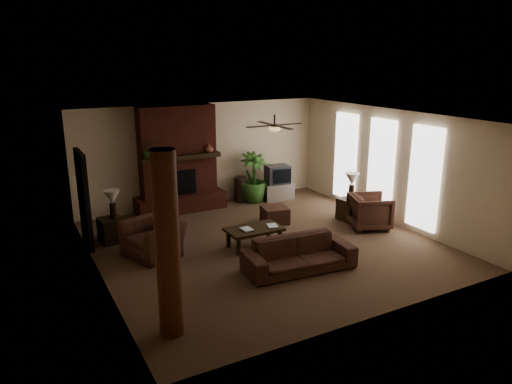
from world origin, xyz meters
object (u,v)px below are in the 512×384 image
sofa (299,249)px  lamp_left (112,199)px  armchair_right (370,210)px  lamp_right (352,181)px  armchair_left (153,233)px  side_table_right (350,209)px  floor_vase (240,187)px  ottoman (275,215)px  tv_stand (278,191)px  coffee_table (254,230)px  log_column (167,246)px  side_table_left (112,230)px  floor_plant (253,188)px

sofa → lamp_left: lamp_left is taller
armchair_right → lamp_right: (0.03, 0.75, 0.55)m
armchair_left → side_table_right: bearing=68.9°
armchair_right → floor_vase: size_ratio=1.18×
ottoman → armchair_left: bearing=-170.6°
lamp_left → tv_stand: bearing=12.8°
coffee_table → side_table_right: side_table_right is taller
tv_stand → side_table_right: (0.68, -2.40, 0.03)m
log_column → side_table_left: bearing=89.7°
armchair_right → floor_vase: armchair_right is taller
armchair_left → coffee_table: 2.14m
side_table_right → floor_plant: bearing=118.7°
sofa → armchair_left: bearing=143.5°
floor_vase → armchair_right: bearing=-63.0°
floor_plant → lamp_right: lamp_right is taller
log_column → lamp_left: 4.13m
sofa → side_table_right: size_ratio=3.93×
sofa → side_table_right: (2.76, 1.86, -0.15)m
coffee_table → floor_plant: size_ratio=0.85×
armchair_left → ottoman: 3.30m
lamp_left → lamp_right: (5.63, -1.26, 0.00)m
tv_stand → coffee_table: bearing=-120.6°
tv_stand → floor_vase: floor_vase is taller
ottoman → lamp_left: 3.92m
armchair_right → lamp_left: bearing=92.1°
coffee_table → tv_stand: bearing=50.9°
coffee_table → floor_vase: bearing=68.4°
coffee_table → lamp_left: 3.18m
armchair_left → lamp_right: bearing=69.3°
lamp_left → sofa: bearing=-48.2°
armchair_right → coffee_table: armchair_right is taller
armchair_left → log_column: bearing=-31.1°
side_table_left → ottoman: bearing=-9.3°
armchair_left → lamp_left: 1.34m
tv_stand → floor_vase: size_ratio=1.10×
floor_vase → side_table_right: size_ratio=1.40×
sofa → lamp_right: bearing=39.4°
ottoman → lamp_left: (-3.79, 0.58, 0.80)m
coffee_table → lamp_left: size_ratio=1.85×
floor_plant → lamp_left: size_ratio=2.18×
ottoman → side_table_right: size_ratio=1.09×
armchair_right → ottoman: (-1.81, 1.42, -0.26)m
floor_vase → side_table_right: bearing=-57.7°
ottoman → side_table_left: 3.91m
armchair_right → side_table_right: (-0.03, 0.71, -0.18)m
sofa → lamp_right: lamp_right is taller
sofa → ottoman: bearing=74.6°
tv_stand → side_table_left: (-4.95, -1.06, 0.03)m
ottoman → coffee_table: bearing=-136.4°
coffee_table → floor_vase: floor_vase is taller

